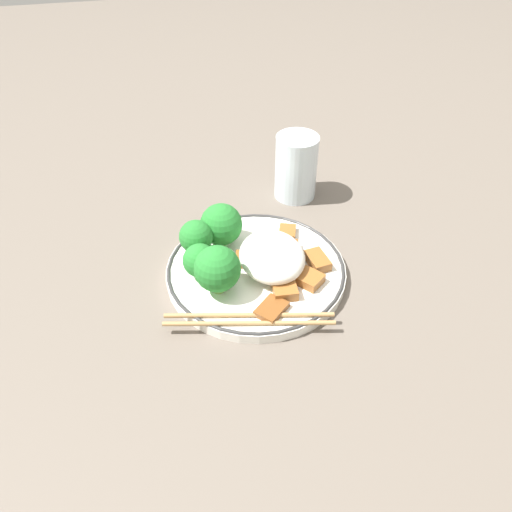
# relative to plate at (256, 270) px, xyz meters

# --- Properties ---
(ground_plane) EXTENTS (3.00, 3.00, 0.00)m
(ground_plane) POSITION_rel_plate_xyz_m (0.00, 0.00, -0.01)
(ground_plane) COLOR #665B51
(plate) EXTENTS (0.24, 0.24, 0.02)m
(plate) POSITION_rel_plate_xyz_m (0.00, 0.00, 0.00)
(plate) COLOR white
(plate) RESTS_ON ground_plane
(rice_mound) EXTENTS (0.10, 0.09, 0.04)m
(rice_mound) POSITION_rel_plate_xyz_m (0.01, 0.02, 0.03)
(rice_mound) COLOR white
(rice_mound) RESTS_ON plate
(broccoli_back_left) EXTENTS (0.06, 0.06, 0.06)m
(broccoli_back_left) POSITION_rel_plate_xyz_m (-0.06, -0.04, 0.04)
(broccoli_back_left) COLOR #7FB756
(broccoli_back_left) RESTS_ON plate
(broccoli_back_center) EXTENTS (0.05, 0.05, 0.06)m
(broccoli_back_center) POSITION_rel_plate_xyz_m (-0.04, -0.07, 0.04)
(broccoli_back_center) COLOR #7FB756
(broccoli_back_center) RESTS_ON plate
(broccoli_back_right) EXTENTS (0.04, 0.04, 0.05)m
(broccoli_back_right) POSITION_rel_plate_xyz_m (-0.00, -0.07, 0.03)
(broccoli_back_right) COLOR #7FB756
(broccoli_back_right) RESTS_ON plate
(broccoli_mid_left) EXTENTS (0.06, 0.06, 0.07)m
(broccoli_mid_left) POSITION_rel_plate_xyz_m (0.03, -0.06, 0.04)
(broccoli_mid_left) COLOR #7FB756
(broccoli_mid_left) RESTS_ON plate
(meat_near_front) EXTENTS (0.03, 0.04, 0.01)m
(meat_near_front) POSITION_rel_plate_xyz_m (-0.02, 0.05, 0.01)
(meat_near_front) COLOR brown
(meat_near_front) RESTS_ON plate
(meat_near_left) EXTENTS (0.04, 0.04, 0.01)m
(meat_near_left) POSITION_rel_plate_xyz_m (0.04, 0.06, 0.01)
(meat_near_left) COLOR #995B28
(meat_near_left) RESTS_ON plate
(meat_near_right) EXTENTS (0.05, 0.05, 0.01)m
(meat_near_right) POSITION_rel_plate_xyz_m (0.08, -0.00, 0.01)
(meat_near_right) COLOR brown
(meat_near_right) RESTS_ON plate
(meat_near_back) EXTENTS (0.04, 0.03, 0.01)m
(meat_near_back) POSITION_rel_plate_xyz_m (0.06, 0.02, 0.01)
(meat_near_back) COLOR #995B28
(meat_near_back) RESTS_ON plate
(meat_on_rice_edge) EXTENTS (0.04, 0.03, 0.01)m
(meat_on_rice_edge) POSITION_rel_plate_xyz_m (0.01, 0.08, 0.01)
(meat_on_rice_edge) COLOR #995B28
(meat_on_rice_edge) RESTS_ON plate
(meat_mid_left) EXTENTS (0.04, 0.03, 0.01)m
(meat_mid_left) POSITION_rel_plate_xyz_m (-0.06, 0.06, 0.01)
(meat_mid_left) COLOR #995B28
(meat_mid_left) RESTS_ON plate
(meat_mid_right) EXTENTS (0.03, 0.04, 0.01)m
(meat_mid_right) POSITION_rel_plate_xyz_m (-0.01, -0.01, 0.01)
(meat_mid_right) COLOR brown
(meat_mid_right) RESTS_ON plate
(chopsticks) EXTENTS (0.06, 0.21, 0.01)m
(chopsticks) POSITION_rel_plate_xyz_m (0.09, -0.03, 0.01)
(chopsticks) COLOR #AD8451
(chopsticks) RESTS_ON plate
(drinking_glass) EXTENTS (0.07, 0.07, 0.10)m
(drinking_glass) POSITION_rel_plate_xyz_m (-0.18, 0.11, 0.04)
(drinking_glass) COLOR silver
(drinking_glass) RESTS_ON ground_plane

